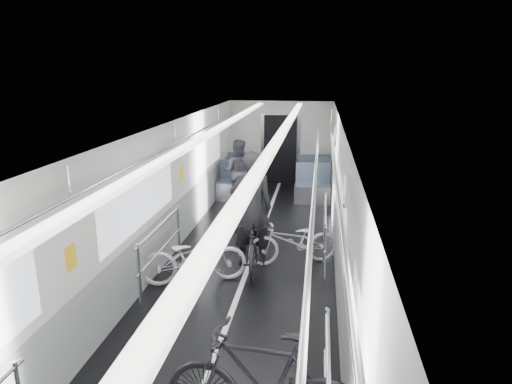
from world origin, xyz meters
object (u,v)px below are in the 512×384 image
bike_left_far (194,257)px  person_standing (251,209)px  bike_right_near (263,384)px  person_seated (238,171)px  bike_aisle (255,242)px  bike_right_mid (293,241)px

bike_left_far → person_standing: bearing=-64.6°
bike_right_near → person_seated: person_seated is taller
bike_aisle → bike_right_near: bearing=-85.4°
bike_aisle → person_standing: size_ratio=0.87×
bike_right_near → bike_aisle: (-0.60, 3.68, -0.10)m
bike_right_mid → bike_aisle: bike_aisle is taller
bike_right_near → person_standing: bearing=-165.5°
person_standing → person_seated: 3.87m
bike_left_far → bike_aisle: 1.12m
bike_right_near → bike_aisle: size_ratio=1.06×
bike_aisle → person_seated: person_seated is taller
bike_left_far → person_standing: 1.26m
bike_left_far → person_standing: person_standing is taller
bike_right_near → bike_right_mid: size_ratio=1.16×
bike_left_far → person_standing: size_ratio=0.83×
bike_aisle → person_standing: bearing=122.4°
bike_right_mid → bike_aisle: (-0.64, -0.23, 0.04)m
bike_aisle → bike_right_mid: bearing=15.2°
bike_right_near → person_seated: 7.71m
bike_right_near → person_seated: (-1.59, 7.54, 0.24)m
bike_left_far → person_seated: (-0.12, 4.56, 0.36)m
bike_right_mid → bike_aisle: size_ratio=0.91×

